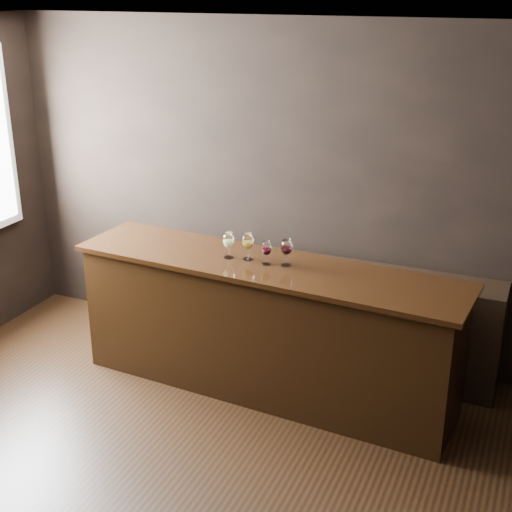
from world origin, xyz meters
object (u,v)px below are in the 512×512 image
at_px(back_bar_shelf, 345,317).
at_px(glass_white, 228,241).
at_px(bar_counter, 265,330).
at_px(glass_red_b, 287,248).
at_px(glass_amber, 248,242).
at_px(glass_red_a, 266,249).

height_order(back_bar_shelf, glass_white, glass_white).
bearing_deg(bar_counter, back_bar_shelf, 56.81).
distance_m(back_bar_shelf, glass_red_b, 1.01).
relative_size(back_bar_shelf, glass_amber, 11.78).
bearing_deg(glass_red_a, glass_red_b, 16.12).
relative_size(back_bar_shelf, glass_red_a, 13.72).
height_order(back_bar_shelf, glass_red_a, glass_red_a).
bearing_deg(glass_red_b, glass_white, -176.42).
bearing_deg(bar_counter, glass_red_b, 16.89).
height_order(glass_red_a, glass_red_b, glass_red_b).
bearing_deg(glass_red_a, bar_counter, 139.78).
height_order(glass_white, glass_amber, glass_amber).
distance_m(glass_amber, glass_red_b, 0.31).
bearing_deg(glass_amber, glass_red_a, -12.65).
distance_m(bar_counter, back_bar_shelf, 0.77).
bearing_deg(bar_counter, glass_red_a, -36.37).
xyz_separation_m(back_bar_shelf, glass_amber, (-0.62, -0.58, 0.77)).
distance_m(bar_counter, glass_white, 0.76).
height_order(glass_white, glass_red_a, glass_white).
xyz_separation_m(glass_white, glass_amber, (0.15, 0.02, 0.00)).
relative_size(glass_white, glass_red_b, 1.00).
xyz_separation_m(bar_counter, glass_red_a, (0.01, -0.01, 0.68)).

